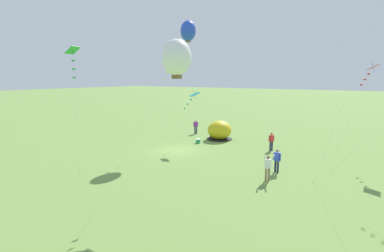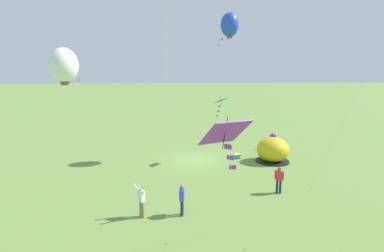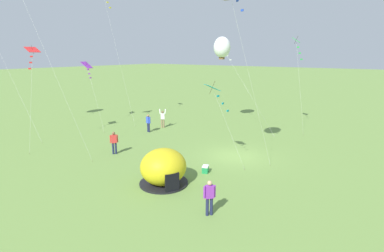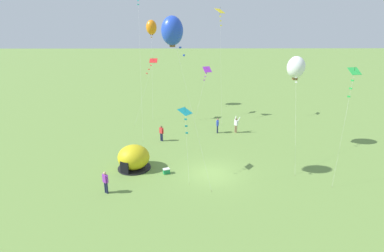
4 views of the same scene
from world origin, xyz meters
TOP-DOWN VIEW (x-y plane):
  - ground_plane at (0.00, 0.00)m, footprint 300.00×300.00m
  - popup_tent at (-6.66, 1.09)m, footprint 2.81×2.81m
  - cooler_box at (-3.82, 0.10)m, footprint 0.63×0.54m
  - person_strolling at (1.35, 10.09)m, footprint 0.31×0.58m
  - person_center_field at (-8.02, -2.91)m, footprint 0.48×0.43m
  - person_flying_kite at (3.49, 10.15)m, footprint 0.68×0.72m
  - person_watching_sky at (-4.84, 7.59)m, footprint 0.49×0.42m
  - kite_white at (8.25, 6.21)m, footprint 2.33×7.46m
  - kite_purple at (0.51, 17.82)m, footprint 2.49×5.15m
  - kite_teal at (-2.22, 0.52)m, footprint 1.26×3.04m
  - kite_red at (-6.37, 15.08)m, footprint 2.87×2.87m
  - kite_green at (10.04, -0.71)m, footprint 1.66×2.16m

SIDE VIEW (x-z plane):
  - ground_plane at x=0.00m, z-range 0.00..0.00m
  - cooler_box at x=-3.82m, z-range 0.00..0.44m
  - person_strolling at x=1.35m, z-range 0.10..1.82m
  - person_center_field at x=-8.02m, z-range 0.10..1.82m
  - person_watching_sky at x=-4.84m, z-range 0.10..1.82m
  - popup_tent at x=-6.66m, z-range -0.05..2.05m
  - person_flying_kite at x=3.49m, z-range 0.05..1.94m
  - kite_teal at x=-2.22m, z-range 2.17..7.81m
  - kite_purple at x=0.51m, z-range 2.74..9.27m
  - kite_red at x=-6.37m, z-range 3.39..11.40m
  - kite_white at x=8.25m, z-range 3.46..12.46m
  - kite_green at x=10.04m, z-range 3.72..12.61m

